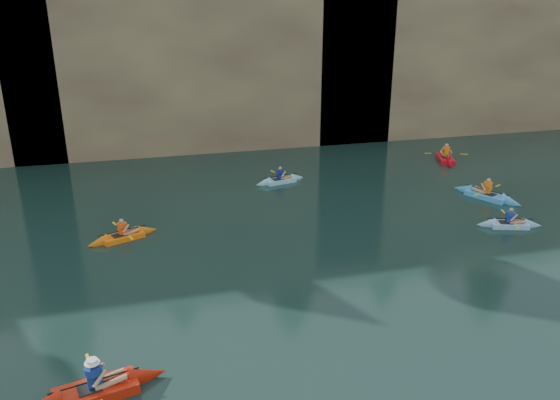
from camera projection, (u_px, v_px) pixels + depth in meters
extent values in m
plane|color=black|center=(261.00, 356.00, 15.22)|extent=(160.00, 160.00, 0.00)
cube|color=tan|center=(169.00, 47.00, 40.32)|extent=(70.00, 16.00, 12.00)
cube|color=#99875D|center=(210.00, 60.00, 34.20)|extent=(24.00, 2.40, 11.40)
cube|color=#99875D|center=(487.00, 64.00, 39.27)|extent=(26.00, 2.40, 9.84)
cube|color=black|center=(118.00, 132.00, 33.60)|extent=(3.50, 1.00, 3.20)
cube|color=black|center=(332.00, 111.00, 36.73)|extent=(5.00, 1.00, 4.50)
cube|color=red|center=(96.00, 390.00, 13.64)|extent=(2.89, 1.45, 0.31)
cone|color=red|center=(148.00, 375.00, 14.21)|extent=(1.13, 1.02, 0.83)
cube|color=black|center=(89.00, 388.00, 13.53)|extent=(0.65, 0.63, 0.04)
cube|color=navy|center=(94.00, 376.00, 13.49)|extent=(0.40, 0.30, 0.52)
sphere|color=tan|center=(92.00, 363.00, 13.36)|extent=(0.22, 0.22, 0.22)
cylinder|color=black|center=(95.00, 381.00, 13.54)|extent=(2.16, 0.52, 0.04)
cube|color=yellow|center=(88.00, 358.00, 14.37)|extent=(0.17, 0.43, 0.02)
cylinder|color=white|center=(92.00, 362.00, 13.35)|extent=(0.38, 0.38, 0.10)
cube|color=orange|center=(123.00, 236.00, 22.53)|extent=(2.40, 1.49, 0.25)
cone|color=orange|center=(148.00, 230.00, 23.13)|extent=(1.00, 0.93, 0.69)
cone|color=orange|center=(97.00, 243.00, 21.93)|extent=(1.00, 0.93, 0.69)
cube|color=black|center=(119.00, 235.00, 22.41)|extent=(0.67, 0.60, 0.04)
cube|color=#FF5115|center=(122.00, 228.00, 22.40)|extent=(0.36, 0.30, 0.46)
sphere|color=tan|center=(121.00, 221.00, 22.29)|extent=(0.19, 0.19, 0.19)
cylinder|color=black|center=(122.00, 231.00, 22.44)|extent=(1.90, 0.77, 0.04)
cube|color=yellow|center=(115.00, 224.00, 23.13)|extent=(0.23, 0.42, 0.02)
cube|color=yellow|center=(131.00, 238.00, 21.75)|extent=(0.23, 0.42, 0.02)
cube|color=#8FC4F0|center=(509.00, 224.00, 23.75)|extent=(2.27, 1.31, 0.24)
cone|color=#8FC4F0|center=(533.00, 225.00, 23.71)|extent=(0.93, 0.86, 0.67)
cone|color=#8FC4F0|center=(485.00, 224.00, 23.79)|extent=(0.93, 0.86, 0.67)
cube|color=black|center=(506.00, 222.00, 23.72)|extent=(0.65, 0.56, 0.04)
cube|color=#1B3596|center=(510.00, 217.00, 23.63)|extent=(0.35, 0.28, 0.45)
sphere|color=tan|center=(511.00, 210.00, 23.51)|extent=(0.19, 0.19, 0.19)
cylinder|color=black|center=(510.00, 219.00, 23.66)|extent=(1.90, 0.62, 0.04)
cube|color=yellow|center=(503.00, 211.00, 24.49)|extent=(0.20, 0.42, 0.02)
cube|color=yellow|center=(517.00, 227.00, 22.83)|extent=(0.20, 0.42, 0.02)
cube|color=red|center=(445.00, 158.00, 33.46)|extent=(1.73, 2.89, 0.29)
cone|color=red|center=(441.00, 153.00, 34.68)|extent=(1.09, 1.19, 0.80)
cone|color=red|center=(450.00, 164.00, 32.24)|extent=(1.09, 1.19, 0.80)
cube|color=black|center=(446.00, 157.00, 33.28)|extent=(0.66, 0.69, 0.04)
cube|color=orange|center=(446.00, 151.00, 33.31)|extent=(0.35, 0.42, 0.53)
sphere|color=tan|center=(447.00, 145.00, 33.17)|extent=(0.22, 0.22, 0.22)
cylinder|color=black|center=(446.00, 154.00, 33.36)|extent=(0.84, 2.23, 0.04)
cube|color=yellow|center=(428.00, 153.00, 33.45)|extent=(0.42, 0.22, 0.02)
cube|color=yellow|center=(464.00, 154.00, 33.26)|extent=(0.42, 0.22, 0.02)
cube|color=#90D5F0|center=(280.00, 180.00, 29.47)|extent=(2.35, 1.18, 0.25)
cone|color=#90D5F0|center=(297.00, 178.00, 29.93)|extent=(0.92, 0.83, 0.67)
cone|color=#90D5F0|center=(263.00, 183.00, 29.01)|extent=(0.92, 0.83, 0.67)
cube|color=black|center=(278.00, 179.00, 29.37)|extent=(0.63, 0.53, 0.04)
cube|color=navy|center=(280.00, 174.00, 29.35)|extent=(0.34, 0.26, 0.45)
sphere|color=tan|center=(280.00, 168.00, 29.23)|extent=(0.19, 0.19, 0.19)
cylinder|color=black|center=(280.00, 176.00, 29.38)|extent=(1.94, 0.48, 0.04)
cube|color=yellow|center=(273.00, 171.00, 30.12)|extent=(0.17, 0.43, 0.02)
cube|color=yellow|center=(288.00, 180.00, 28.64)|extent=(0.17, 0.43, 0.02)
cube|color=#46A5EF|center=(487.00, 195.00, 27.16)|extent=(1.98, 2.86, 0.28)
cone|color=#46A5EF|center=(463.00, 189.00, 28.08)|extent=(1.14, 1.23, 0.78)
cone|color=#46A5EF|center=(512.00, 202.00, 26.23)|extent=(1.14, 1.23, 0.78)
cube|color=black|center=(490.00, 194.00, 27.01)|extent=(0.68, 0.71, 0.04)
cube|color=orange|center=(488.00, 188.00, 27.01)|extent=(0.36, 0.42, 0.52)
sphere|color=tan|center=(489.00, 180.00, 26.88)|extent=(0.22, 0.22, 0.22)
cylinder|color=black|center=(487.00, 190.00, 27.06)|extent=(1.07, 2.07, 0.04)
cube|color=yellow|center=(476.00, 195.00, 26.40)|extent=(0.41, 0.26, 0.02)
cube|color=yellow|center=(498.00, 186.00, 27.71)|extent=(0.41, 0.26, 0.02)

